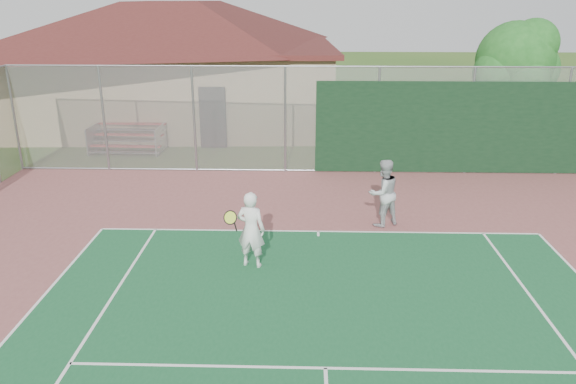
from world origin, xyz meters
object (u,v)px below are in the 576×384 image
at_px(clubhouse, 177,51).
at_px(tree, 517,63).
at_px(player_white_front, 251,230).
at_px(bleachers, 128,138).
at_px(player_grey_back, 383,194).

xyz_separation_m(clubhouse, tree, (13.87, -3.65, -0.06)).
bearing_deg(player_white_front, bleachers, -44.51).
height_order(clubhouse, tree, clubhouse).
distance_m(bleachers, player_white_front, 10.99).
xyz_separation_m(clubhouse, bleachers, (-0.92, -5.18, -2.72)).
bearing_deg(bleachers, player_white_front, -57.94).
bearing_deg(tree, clubhouse, 165.27).
height_order(bleachers, player_white_front, player_white_front).
xyz_separation_m(bleachers, tree, (14.78, 1.53, 2.66)).
relative_size(clubhouse, bleachers, 5.58).
relative_size(bleachers, tree, 0.56).
relative_size(tree, player_white_front, 2.85).
bearing_deg(player_white_front, tree, -114.84).
relative_size(clubhouse, player_grey_back, 8.76).
distance_m(bleachers, player_grey_back, 11.22).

